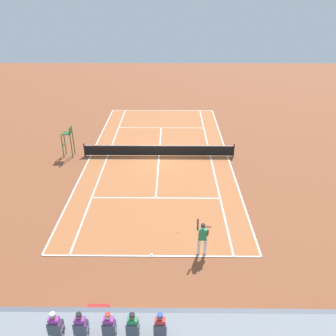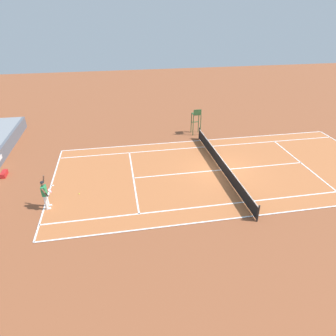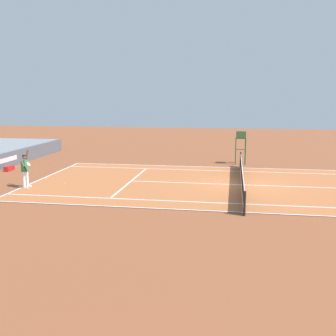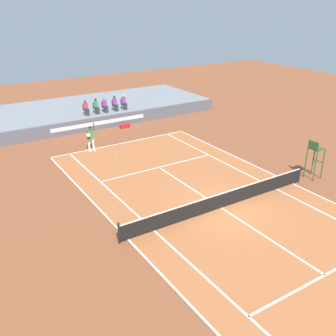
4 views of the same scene
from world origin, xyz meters
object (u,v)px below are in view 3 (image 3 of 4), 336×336
at_px(tennis_player, 25,170).
at_px(equipment_bag, 9,168).
at_px(umpire_chair, 241,143).
at_px(tennis_ball, 64,184).

bearing_deg(tennis_player, equipment_bag, 39.09).
distance_m(tennis_player, umpire_chair, 15.14).
relative_size(tennis_player, equipment_bag, 2.30).
bearing_deg(equipment_bag, tennis_player, -140.91).
distance_m(tennis_ball, umpire_chair, 13.17).
xyz_separation_m(tennis_ball, umpire_chair, (8.48, -9.96, 1.52)).
relative_size(tennis_player, umpire_chair, 0.85).
bearing_deg(equipment_bag, tennis_ball, -122.02).
distance_m(tennis_ball, equipment_bag, 6.35).
bearing_deg(tennis_player, umpire_chair, -50.38).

